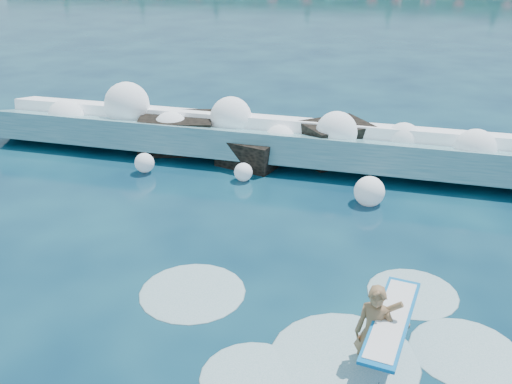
% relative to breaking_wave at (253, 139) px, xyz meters
% --- Properties ---
extents(ground, '(200.00, 200.00, 0.00)m').
position_rel_breaking_wave_xyz_m(ground, '(0.10, -7.57, -0.58)').
color(ground, '#072039').
rests_on(ground, ground).
extents(breaking_wave, '(19.20, 2.94, 1.65)m').
position_rel_breaking_wave_xyz_m(breaking_wave, '(0.00, 0.00, 0.00)').
color(breaking_wave, teal).
rests_on(breaking_wave, ground).
extents(rock_cluster, '(8.61, 3.54, 1.51)m').
position_rel_breaking_wave_xyz_m(rock_cluster, '(-0.24, -0.10, -0.10)').
color(rock_cluster, black).
rests_on(rock_cluster, ground).
extents(surfer_with_board, '(1.16, 3.07, 1.95)m').
position_rel_breaking_wave_xyz_m(surfer_with_board, '(4.98, -9.75, 0.14)').
color(surfer_with_board, '#916944').
rests_on(surfer_with_board, ground).
extents(wave_spray, '(15.67, 4.41, 2.34)m').
position_rel_breaking_wave_xyz_m(wave_spray, '(-0.58, -0.24, 0.49)').
color(wave_spray, white).
rests_on(wave_spray, ground).
extents(surf_foam, '(9.03, 5.49, 0.14)m').
position_rel_breaking_wave_xyz_m(surf_foam, '(4.27, -9.32, -0.58)').
color(surf_foam, silver).
rests_on(surf_foam, ground).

